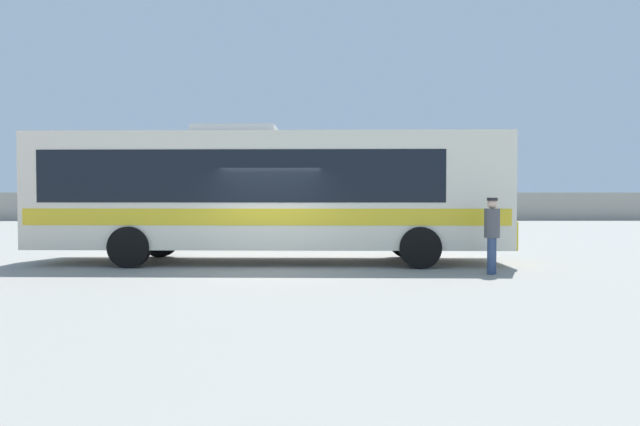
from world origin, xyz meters
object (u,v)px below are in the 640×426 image
at_px(parked_car_second_white, 178,212).
at_px(roadside_tree_left, 105,169).
at_px(coach_bus_cream_yellow, 265,190).
at_px(parked_car_third_silver, 257,212).
at_px(roadside_tree_midright, 344,177).
at_px(roadside_tree_midleft, 209,163).
at_px(parked_car_leftmost_dark_blue, 98,211).
at_px(attendant_by_bus_door, 492,231).
at_px(utility_pole_near, 409,173).

xyz_separation_m(parked_car_second_white, roadside_tree_left, (-8.11, 7.59, 3.41)).
relative_size(coach_bus_cream_yellow, roadside_tree_left, 2.02).
bearing_deg(parked_car_third_silver, roadside_tree_midright, 51.94).
bearing_deg(roadside_tree_midleft, parked_car_third_silver, -61.44).
xyz_separation_m(parked_car_leftmost_dark_blue, parked_car_third_silver, (11.44, -0.21, -0.03)).
distance_m(parked_car_second_white, parked_car_third_silver, 5.61).
relative_size(attendant_by_bus_door, roadside_tree_left, 0.28).
bearing_deg(coach_bus_cream_yellow, parked_car_second_white, 109.73).
bearing_deg(utility_pole_near, roadside_tree_midleft, 169.47).
distance_m(utility_pole_near, roadside_tree_midright, 5.68).
xyz_separation_m(attendant_by_bus_door, parked_car_second_white, (-13.80, 25.74, -0.22)).
bearing_deg(parked_car_leftmost_dark_blue, roadside_tree_left, 107.86).
bearing_deg(utility_pole_near, parked_car_leftmost_dark_blue, -164.69).
relative_size(attendant_by_bus_door, utility_pole_near, 0.24).
relative_size(parked_car_third_silver, roadside_tree_midleft, 0.60).
bearing_deg(parked_car_leftmost_dark_blue, roadside_tree_midright, 24.81).
height_order(coach_bus_cream_yellow, parked_car_leftmost_dark_blue, coach_bus_cream_yellow).
xyz_separation_m(roadside_tree_left, roadside_tree_midright, (20.46, 1.38, -0.56)).
height_order(parked_car_third_silver, roadside_tree_midright, roadside_tree_midright).
relative_size(parked_car_leftmost_dark_blue, parked_car_third_silver, 0.97).
height_order(roadside_tree_midleft, roadside_tree_midright, roadside_tree_midleft).
relative_size(coach_bus_cream_yellow, parked_car_leftmost_dark_blue, 2.94).
height_order(attendant_by_bus_door, parked_car_leftmost_dark_blue, attendant_by_bus_door).
height_order(attendant_by_bus_door, parked_car_third_silver, attendant_by_bus_door).
relative_size(parked_car_leftmost_dark_blue, roadside_tree_midleft, 0.58).
bearing_deg(roadside_tree_left, attendant_by_bus_door, -56.68).
xyz_separation_m(parked_car_second_white, roadside_tree_midright, (12.35, 8.98, 2.85)).
distance_m(attendant_by_bus_door, roadside_tree_midright, 34.84).
relative_size(coach_bus_cream_yellow, parked_car_third_silver, 2.84).
distance_m(attendant_by_bus_door, parked_car_second_white, 29.20).
relative_size(attendant_by_bus_door, parked_car_leftmost_dark_blue, 0.41).
relative_size(parked_car_second_white, parked_car_third_silver, 1.01).
bearing_deg(roadside_tree_left, parked_car_second_white, -43.10).
height_order(parked_car_second_white, parked_car_third_silver, parked_car_second_white).
height_order(parked_car_leftmost_dark_blue, roadside_tree_left, roadside_tree_left).
xyz_separation_m(parked_car_leftmost_dark_blue, roadside_tree_left, (-2.27, 7.03, 3.39)).
relative_size(coach_bus_cream_yellow, attendant_by_bus_door, 7.14).
xyz_separation_m(parked_car_leftmost_dark_blue, roadside_tree_midright, (18.20, 8.41, 2.83)).
relative_size(parked_car_leftmost_dark_blue, parked_car_second_white, 0.96).
xyz_separation_m(coach_bus_cream_yellow, parked_car_third_silver, (-2.79, 23.73, -1.20)).
xyz_separation_m(utility_pole_near, roadside_tree_left, (-25.79, 0.59, 0.32)).
bearing_deg(roadside_tree_left, parked_car_leftmost_dark_blue, -72.14).
xyz_separation_m(attendant_by_bus_door, parked_car_third_silver, (-8.20, 26.09, -0.24)).
bearing_deg(roadside_tree_midright, parked_car_second_white, -143.99).
bearing_deg(roadside_tree_midright, attendant_by_bus_door, -87.61).
distance_m(parked_car_second_white, roadside_tree_midleft, 11.05).
relative_size(parked_car_second_white, utility_pole_near, 0.60).
bearing_deg(parked_car_third_silver, roadside_tree_midleft, 118.56).
bearing_deg(parked_car_second_white, attendant_by_bus_door, -61.80).
relative_size(parked_car_third_silver, roadside_tree_midright, 0.88).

